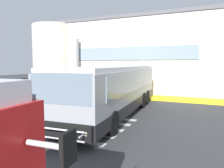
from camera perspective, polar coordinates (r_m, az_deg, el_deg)
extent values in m
cube|color=#353538|center=(14.79, -6.33, -5.78)|extent=(80.00, 90.00, 0.02)
cube|color=silver|center=(8.90, -15.11, -13.42)|extent=(4.40, 0.36, 0.01)
cube|color=silver|center=(9.57, -11.62, -11.99)|extent=(4.40, 0.36, 0.01)
cube|color=silver|center=(10.28, -8.64, -10.71)|extent=(4.40, 0.36, 0.01)
cube|color=silver|center=(11.02, -6.07, -9.58)|extent=(4.40, 0.36, 0.01)
cube|color=silver|center=(11.78, -3.84, -8.58)|extent=(4.40, 0.36, 0.01)
cube|color=beige|center=(25.59, 7.46, 6.84)|extent=(17.43, 12.00, 7.04)
cube|color=#56565B|center=(25.94, 7.56, 14.96)|extent=(17.63, 12.20, 0.30)
cylinder|color=beige|center=(24.58, -15.32, 6.75)|extent=(4.40, 4.40, 7.04)
cube|color=black|center=(22.39, -10.14, 1.08)|extent=(1.80, 0.16, 2.40)
cube|color=gray|center=(19.54, 5.14, 8.16)|extent=(11.43, 0.10, 1.20)
cube|color=yellow|center=(19.00, 1.05, -3.00)|extent=(21.43, 2.00, 0.15)
cylinder|color=slate|center=(21.41, -9.18, 5.00)|extent=(0.28, 0.28, 5.16)
cube|color=gray|center=(12.12, 0.54, -1.35)|extent=(3.31, 10.89, 2.15)
cube|color=black|center=(12.23, 0.54, -5.07)|extent=(3.36, 10.93, 0.55)
cube|color=silver|center=(12.03, 0.55, 4.22)|extent=(3.20, 10.68, 0.20)
cube|color=slate|center=(7.29, -13.57, -1.21)|extent=(2.35, 0.29, 1.05)
cube|color=slate|center=(11.99, 6.87, 0.95)|extent=(0.72, 9.51, 0.95)
cube|color=slate|center=(12.83, -4.47, 1.26)|extent=(0.72, 9.51, 0.95)
cube|color=black|center=(7.26, -13.63, 1.57)|extent=(2.15, 0.25, 0.28)
cube|color=black|center=(7.47, -13.90, -12.01)|extent=(2.46, 0.38, 0.52)
sphere|color=beige|center=(6.93, -6.86, -13.10)|extent=(0.18, 0.18, 0.18)
sphere|color=beige|center=(8.03, -20.25, -10.80)|extent=(0.18, 0.18, 0.18)
cylinder|color=#B7B7BF|center=(8.34, -21.41, 0.42)|extent=(0.40, 0.08, 0.05)
cube|color=black|center=(8.48, -22.42, 0.45)|extent=(0.05, 0.20, 0.28)
cylinder|color=black|center=(8.60, -0.04, -10.42)|extent=(0.37, 1.02, 1.00)
cylinder|color=black|center=(9.64, -13.44, -8.84)|extent=(0.37, 1.02, 1.00)
cylinder|color=black|center=(14.00, 8.08, -4.31)|extent=(0.37, 1.02, 1.00)
cylinder|color=black|center=(14.66, -0.96, -3.82)|extent=(0.37, 1.02, 1.00)
cylinder|color=black|center=(15.26, 9.10, -3.53)|extent=(0.37, 1.02, 1.00)
cylinder|color=black|center=(15.87, 0.73, -3.12)|extent=(0.37, 1.02, 1.00)
cylinder|color=#B7B7BF|center=(7.22, -15.56, -13.75)|extent=(2.25, 0.22, 0.06)
cylinder|color=#B7B7BF|center=(7.13, -15.62, -11.47)|extent=(2.25, 0.22, 0.06)
cylinder|color=#B7B7BF|center=(6.84, -7.75, -13.35)|extent=(0.09, 0.50, 0.05)
cylinder|color=#B7B7BF|center=(7.91, -20.59, -11.07)|extent=(0.09, 0.50, 0.05)
cylinder|color=#B7B7BF|center=(1.90, -16.93, -15.38)|extent=(0.40, 0.08, 0.05)
cube|color=black|center=(1.79, -11.62, -16.55)|extent=(0.05, 0.20, 0.28)
cylinder|color=#1E2338|center=(20.58, -7.86, -1.00)|extent=(0.15, 0.15, 0.85)
cylinder|color=#1E2338|center=(20.74, -8.20, -0.96)|extent=(0.15, 0.15, 0.85)
cube|color=#B23333|center=(20.60, -8.06, 0.99)|extent=(0.43, 0.34, 0.58)
sphere|color=tan|center=(20.57, -8.07, 2.16)|extent=(0.23, 0.23, 0.23)
cylinder|color=#B23333|center=(20.40, -7.63, 0.82)|extent=(0.09, 0.09, 0.55)
cylinder|color=#B23333|center=(20.80, -8.47, 0.89)|extent=(0.09, 0.09, 0.55)
cube|color=navy|center=(20.70, -7.68, 0.97)|extent=(0.34, 0.27, 0.44)
cylinder|color=#2D2D33|center=(20.05, -5.90, -1.15)|extent=(0.15, 0.15, 0.85)
cylinder|color=#2D2D33|center=(20.03, -6.46, -1.17)|extent=(0.15, 0.15, 0.85)
cube|color=#B23333|center=(19.97, -6.20, 0.88)|extent=(0.43, 0.41, 0.58)
sphere|color=tan|center=(19.94, -6.21, 2.08)|extent=(0.23, 0.23, 0.23)
cylinder|color=#B23333|center=(20.01, -5.49, 0.75)|extent=(0.09, 0.09, 0.55)
cylinder|color=#B23333|center=(19.94, -6.91, 0.72)|extent=(0.09, 0.09, 0.55)
cylinder|color=#4C4233|center=(19.06, -3.64, -1.47)|extent=(0.15, 0.15, 0.85)
cylinder|color=#4C4233|center=(19.20, -4.08, -1.43)|extent=(0.15, 0.15, 0.85)
cube|color=#B23333|center=(19.06, -3.87, 0.69)|extent=(0.42, 0.31, 0.58)
sphere|color=tan|center=(19.03, -3.88, 1.95)|extent=(0.23, 0.23, 0.23)
cylinder|color=#B23333|center=(18.89, -3.32, 0.50)|extent=(0.09, 0.09, 0.55)
cylinder|color=#B23333|center=(19.24, -4.41, 0.58)|extent=(0.09, 0.09, 0.55)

